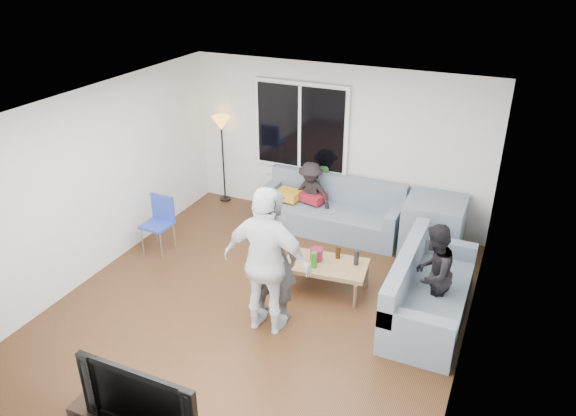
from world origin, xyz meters
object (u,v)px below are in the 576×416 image
at_px(sofa_back_section, 330,207).
at_px(spectator_right, 433,274).
at_px(player_right, 267,262).
at_px(spectator_back, 310,195).
at_px(television, 146,392).
at_px(sofa_right_section, 431,287).
at_px(coffee_table, 325,276).
at_px(floor_lamp, 223,160).
at_px(player_left, 272,256).
at_px(side_chair, 157,226).

bearing_deg(sofa_back_section, spectator_right, -41.06).
bearing_deg(player_right, spectator_back, -79.68).
bearing_deg(television, spectator_back, 94.79).
bearing_deg(sofa_right_section, player_right, 120.81).
xyz_separation_m(coffee_table, spectator_right, (1.40, -0.07, 0.45)).
height_order(floor_lamp, television, floor_lamp).
height_order(player_left, spectator_back, player_left).
height_order(sofa_back_section, spectator_right, spectator_right).
xyz_separation_m(sofa_right_section, floor_lamp, (-4.07, 1.96, 0.36)).
distance_m(sofa_right_section, television, 3.67).
relative_size(coffee_table, side_chair, 1.28).
bearing_deg(coffee_table, player_right, -107.93).
distance_m(sofa_back_section, spectator_right, 2.55).
relative_size(spectator_right, television, 1.10).
distance_m(coffee_table, player_right, 1.34).
height_order(spectator_right, television, spectator_right).
distance_m(sofa_right_section, floor_lamp, 4.53).
bearing_deg(sofa_back_section, floor_lamp, 171.31).
bearing_deg(spectator_back, floor_lamp, 176.87).
xyz_separation_m(sofa_back_section, coffee_table, (0.52, -1.60, -0.22)).
xyz_separation_m(sofa_back_section, player_right, (0.18, -2.67, 0.51)).
bearing_deg(spectator_back, side_chair, -130.08).
height_order(sofa_back_section, player_left, player_left).
height_order(floor_lamp, spectator_right, floor_lamp).
xyz_separation_m(player_right, spectator_right, (1.74, 1.00, -0.29)).
xyz_separation_m(sofa_back_section, spectator_right, (1.92, -1.67, 0.22)).
distance_m(floor_lamp, spectator_back, 1.83).
xyz_separation_m(spectator_right, television, (-1.88, -3.10, 0.13)).
distance_m(sofa_right_section, player_left, 2.02).
xyz_separation_m(spectator_right, spectator_back, (-2.28, 1.70, -0.09)).
bearing_deg(floor_lamp, player_left, -50.54).
bearing_deg(sofa_back_section, player_right, -86.23).
relative_size(floor_lamp, spectator_right, 1.21).
relative_size(side_chair, player_right, 0.46).
relative_size(player_right, spectator_back, 1.67).
bearing_deg(sofa_right_section, spectator_right, -180.00).
height_order(side_chair, television, television).
xyz_separation_m(side_chair, player_left, (2.28, -0.76, 0.46)).
xyz_separation_m(sofa_back_section, player_left, (0.13, -2.44, 0.46)).
xyz_separation_m(sofa_back_section, sofa_right_section, (1.92, -1.63, 0.00)).
bearing_deg(side_chair, player_right, -21.44).
bearing_deg(coffee_table, sofa_right_section, -1.16).
distance_m(player_right, spectator_back, 2.78).
bearing_deg(spectator_right, sofa_back_section, -119.55).
height_order(sofa_back_section, coffee_table, sofa_back_section).
bearing_deg(sofa_right_section, side_chair, 90.64).
bearing_deg(television, spectator_right, 58.83).
bearing_deg(sofa_right_section, spectator_back, 53.91).
bearing_deg(spectator_right, side_chair, -78.41).
bearing_deg(spectator_back, television, -78.87).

